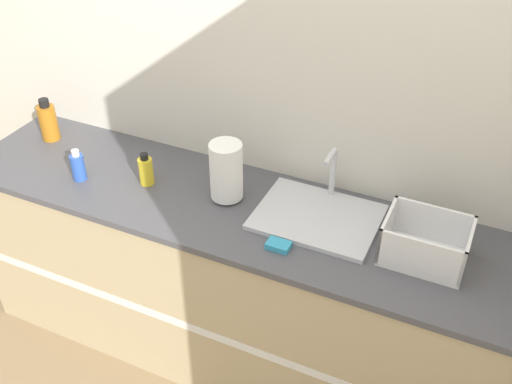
{
  "coord_description": "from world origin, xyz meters",
  "views": [
    {
      "loc": [
        0.96,
        -1.46,
        2.4
      ],
      "look_at": [
        0.15,
        0.27,
        1.04
      ],
      "focal_mm": 42.0,
      "sensor_mm": 36.0,
      "label": 1
    }
  ],
  "objects_px": {
    "bottle_amber": "(48,122)",
    "bottle_yellow": "(146,170)",
    "sink": "(318,215)",
    "paper_towel_roll": "(226,171)",
    "dish_rack": "(425,245)",
    "bottle_blue": "(78,166)"
  },
  "relations": [
    {
      "from": "paper_towel_roll",
      "to": "bottle_yellow",
      "type": "xyz_separation_m",
      "value": [
        -0.36,
        -0.05,
        -0.07
      ]
    },
    {
      "from": "sink",
      "to": "bottle_amber",
      "type": "height_order",
      "value": "sink"
    },
    {
      "from": "paper_towel_roll",
      "to": "bottle_yellow",
      "type": "bearing_deg",
      "value": -171.94
    },
    {
      "from": "dish_rack",
      "to": "bottle_amber",
      "type": "bearing_deg",
      "value": 176.62
    },
    {
      "from": "dish_rack",
      "to": "bottle_amber",
      "type": "xyz_separation_m",
      "value": [
        -1.82,
        0.11,
        0.03
      ]
    },
    {
      "from": "bottle_blue",
      "to": "sink",
      "type": "bearing_deg",
      "value": 9.47
    },
    {
      "from": "sink",
      "to": "paper_towel_roll",
      "type": "bearing_deg",
      "value": -176.08
    },
    {
      "from": "paper_towel_roll",
      "to": "dish_rack",
      "type": "bearing_deg",
      "value": -2.25
    },
    {
      "from": "dish_rack",
      "to": "bottle_blue",
      "type": "xyz_separation_m",
      "value": [
        -1.48,
        -0.11,
        0.0
      ]
    },
    {
      "from": "sink",
      "to": "bottle_blue",
      "type": "distance_m",
      "value": 1.06
    },
    {
      "from": "paper_towel_roll",
      "to": "bottle_amber",
      "type": "distance_m",
      "value": 1.0
    },
    {
      "from": "sink",
      "to": "bottle_blue",
      "type": "xyz_separation_m",
      "value": [
        -1.04,
        -0.17,
        0.05
      ]
    },
    {
      "from": "sink",
      "to": "bottle_yellow",
      "type": "relative_size",
      "value": 3.25
    },
    {
      "from": "paper_towel_roll",
      "to": "bottle_blue",
      "type": "xyz_separation_m",
      "value": [
        -0.65,
        -0.15,
        -0.07
      ]
    },
    {
      "from": "bottle_amber",
      "to": "bottle_yellow",
      "type": "relative_size",
      "value": 1.41
    },
    {
      "from": "sink",
      "to": "bottle_blue",
      "type": "height_order",
      "value": "sink"
    },
    {
      "from": "sink",
      "to": "bottle_amber",
      "type": "bearing_deg",
      "value": 178.01
    },
    {
      "from": "bottle_yellow",
      "to": "paper_towel_roll",
      "type": "bearing_deg",
      "value": 8.06
    },
    {
      "from": "paper_towel_roll",
      "to": "dish_rack",
      "type": "distance_m",
      "value": 0.83
    },
    {
      "from": "paper_towel_roll",
      "to": "bottle_blue",
      "type": "relative_size",
      "value": 1.77
    },
    {
      "from": "dish_rack",
      "to": "bottle_amber",
      "type": "height_order",
      "value": "bottle_amber"
    },
    {
      "from": "dish_rack",
      "to": "bottle_yellow",
      "type": "relative_size",
      "value": 2.02
    }
  ]
}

